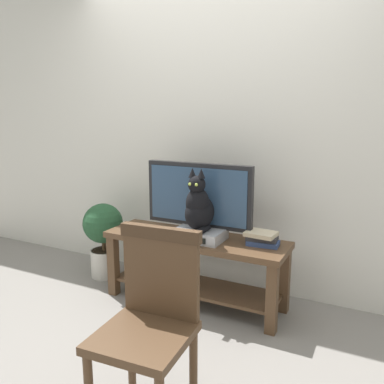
% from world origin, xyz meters
% --- Properties ---
extents(ground_plane, '(12.00, 12.00, 0.00)m').
position_xyz_m(ground_plane, '(0.00, 0.00, 0.00)').
color(ground_plane, gray).
extents(back_wall, '(7.00, 0.12, 2.80)m').
position_xyz_m(back_wall, '(0.00, 0.96, 1.40)').
color(back_wall, silver).
rests_on(back_wall, ground).
extents(tv_stand, '(1.39, 0.43, 0.53)m').
position_xyz_m(tv_stand, '(0.02, 0.47, 0.36)').
color(tv_stand, '#513823').
rests_on(tv_stand, ground).
extents(tv, '(0.84, 0.20, 0.55)m').
position_xyz_m(tv, '(0.02, 0.53, 0.81)').
color(tv, black).
rests_on(tv, tv_stand).
extents(media_box, '(0.35, 0.26, 0.08)m').
position_xyz_m(media_box, '(0.08, 0.43, 0.56)').
color(media_box, '#ADADB2').
rests_on(media_box, tv_stand).
extents(cat, '(0.19, 0.35, 0.45)m').
position_xyz_m(cat, '(0.08, 0.41, 0.77)').
color(cat, black).
rests_on(cat, media_box).
extents(wooden_chair, '(0.43, 0.43, 0.92)m').
position_xyz_m(wooden_chair, '(0.36, -0.67, 0.54)').
color(wooden_chair, '#513823').
rests_on(wooden_chair, ground).
extents(book_stack, '(0.24, 0.18, 0.09)m').
position_xyz_m(book_stack, '(0.52, 0.52, 0.57)').
color(book_stack, '#33477A').
rests_on(book_stack, tv_stand).
extents(potted_plant, '(0.35, 0.35, 0.66)m').
position_xyz_m(potted_plant, '(-0.92, 0.55, 0.39)').
color(potted_plant, beige).
rests_on(potted_plant, ground).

